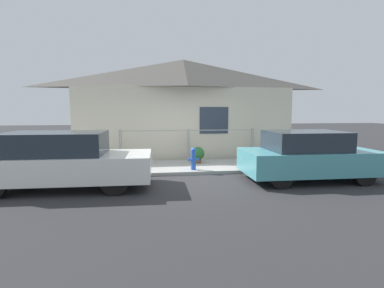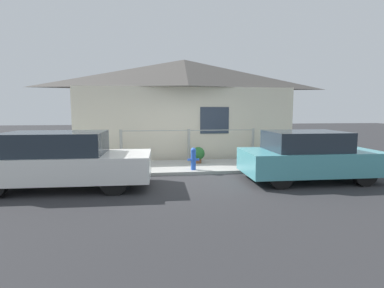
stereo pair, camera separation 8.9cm
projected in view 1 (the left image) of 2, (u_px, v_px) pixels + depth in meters
ground_plane at (197, 175)px, 8.93m from camera, size 60.00×60.00×0.00m
sidewalk at (192, 167)px, 9.98m from camera, size 24.00×2.16×0.10m
house at (184, 79)px, 11.98m from camera, size 8.73×2.23×3.93m
fence at (188, 143)px, 10.82m from camera, size 4.90×0.10×1.14m
car_left at (61, 161)px, 7.30m from camera, size 4.27×1.73×1.40m
car_right at (308, 156)px, 8.19m from camera, size 3.63×1.72×1.36m
fire_hydrant at (193, 158)px, 9.17m from camera, size 0.36×0.16×0.68m
potted_plant_near_hydrant at (198, 154)px, 10.32m from camera, size 0.44×0.44×0.56m
potted_plant_by_fence at (83, 155)px, 10.21m from camera, size 0.44×0.44×0.56m
potted_plant_corner at (265, 152)px, 11.12m from camera, size 0.35×0.35×0.49m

